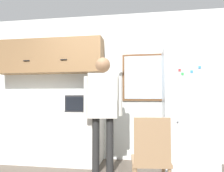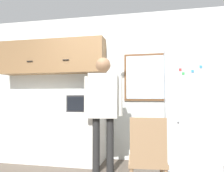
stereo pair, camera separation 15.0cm
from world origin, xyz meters
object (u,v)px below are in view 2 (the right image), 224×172
(chair, at_px, (148,156))
(microwave, at_px, (83,103))
(person, at_px, (103,101))
(refrigerator, at_px, (190,108))

(chair, bearing_deg, microwave, -52.46)
(person, bearing_deg, chair, -57.50)
(person, relative_size, refrigerator, 0.91)
(chair, bearing_deg, refrigerator, -122.76)
(microwave, xyz_separation_m, refrigerator, (1.77, -0.02, -0.06))
(refrigerator, distance_m, chair, 1.43)
(microwave, relative_size, person, 0.27)
(microwave, height_order, person, person)
(microwave, bearing_deg, chair, -46.34)
(refrigerator, relative_size, chair, 2.10)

